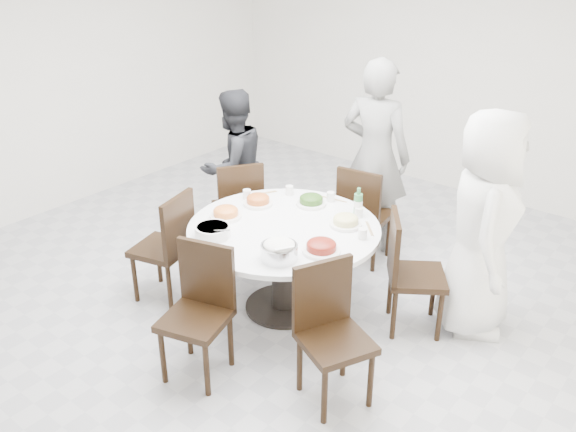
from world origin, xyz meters
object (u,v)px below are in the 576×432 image
Objects in this scene: dining_table at (284,268)px; chair_se at (336,339)px; diner_middle at (375,156)px; rice_bowl at (279,252)px; beverage_bottle at (358,202)px; chair_s at (195,317)px; diner_right at (483,225)px; soup_bowl at (213,231)px; chair_sw at (161,246)px; diner_left at (233,166)px; chair_ne at (417,274)px; chair_nw at (237,206)px; chair_n at (366,213)px.

dining_table is 1.58× the size of chair_se.
diner_middle is 1.86m from rice_bowl.
chair_s is at bearing -100.34° from beverage_bottle.
diner_right is 2.00m from soup_bowl.
diner_middle reaches higher than dining_table.
chair_sw is 1.65m from beverage_bottle.
chair_sw is at bearing 21.07° from diner_left.
chair_ne reaches higher than soup_bowl.
beverage_bottle reaches higher than chair_s.
diner_middle is at bearing 76.08° from chair_s.
chair_nw is at bearing 36.70° from diner_middle.
diner_right reaches higher than beverage_bottle.
chair_n is (-0.89, 0.67, 0.00)m from chair_ne.
chair_n is at bearing 133.91° from chair_sw.
diner_right is 7.35× the size of beverage_bottle.
chair_ne is 1.12m from rice_bowl.
chair_nw is 1.00× the size of chair_sw.
soup_bowl is (-0.61, -0.05, -0.01)m from rice_bowl.
chair_sw and chair_se have the same top height.
chair_sw is at bearing -176.34° from rice_bowl.
chair_nw and chair_s have the same top height.
rice_bowl is at bearing -54.14° from dining_table.
diner_left is 1.56m from beverage_bottle.
chair_s is at bearing -87.04° from dining_table.
chair_ne is at bearing 135.03° from chair_n.
chair_nw is at bearing 53.68° from chair_ne.
chair_ne is at bearing 107.11° from diner_right.
soup_bowl is at bearing -175.78° from rice_bowl.
chair_nw and chair_se have the same top height.
chair_s is at bearing 113.18° from chair_ne.
diner_middle is 1.22× the size of diner_left.
chair_n reaches higher than soup_bowl.
diner_right is at bearing -81.95° from chair_ne.
diner_left is at bearing 22.33° from diner_middle.
rice_bowl is at bearing 107.87° from chair_ne.
rice_bowl is (-0.98, -1.16, -0.07)m from diner_right.
beverage_bottle reaches higher than chair_n.
chair_s reaches higher than rice_bowl.
chair_n is at bearing 76.82° from soup_bowl.
diner_left reaches higher than dining_table.
chair_se is (1.89, -1.09, 0.00)m from chair_nw.
chair_s and chair_se have the same top height.
chair_n is 1.00× the size of chair_se.
chair_n is at bearing 114.49° from diner_left.
chair_ne is 1.00× the size of chair_se.
dining_table is at bearing 103.57° from chair_sw.
dining_table is 6.32× the size of beverage_bottle.
chair_ne is at bearing 41.80° from chair_s.
chair_n is (0.06, 1.11, 0.10)m from dining_table.
chair_sw is at bearing 81.62° from chair_ne.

